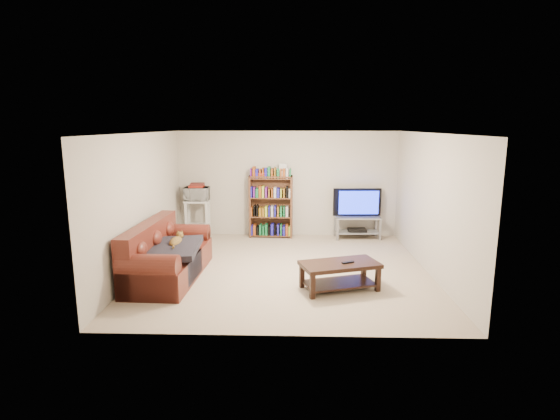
{
  "coord_description": "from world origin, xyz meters",
  "views": [
    {
      "loc": [
        0.14,
        -7.44,
        2.54
      ],
      "look_at": [
        -0.1,
        0.4,
        1.0
      ],
      "focal_mm": 28.0,
      "sensor_mm": 36.0,
      "label": 1
    }
  ],
  "objects_px": {
    "sofa": "(165,259)",
    "tv_stand": "(357,224)",
    "coffee_table": "(340,271)",
    "bookshelf": "(271,206)"
  },
  "relations": [
    {
      "from": "sofa",
      "to": "bookshelf",
      "type": "height_order",
      "value": "bookshelf"
    },
    {
      "from": "bookshelf",
      "to": "tv_stand",
      "type": "bearing_deg",
      "value": 0.08
    },
    {
      "from": "sofa",
      "to": "tv_stand",
      "type": "height_order",
      "value": "sofa"
    },
    {
      "from": "sofa",
      "to": "bookshelf",
      "type": "relative_size",
      "value": 1.58
    },
    {
      "from": "coffee_table",
      "to": "bookshelf",
      "type": "height_order",
      "value": "bookshelf"
    },
    {
      "from": "sofa",
      "to": "tv_stand",
      "type": "bearing_deg",
      "value": 38.8
    },
    {
      "from": "tv_stand",
      "to": "bookshelf",
      "type": "xyz_separation_m",
      "value": [
        -1.96,
        0.08,
        0.38
      ]
    },
    {
      "from": "bookshelf",
      "to": "coffee_table",
      "type": "bearing_deg",
      "value": -66.73
    },
    {
      "from": "sofa",
      "to": "coffee_table",
      "type": "distance_m",
      "value": 2.92
    },
    {
      "from": "coffee_table",
      "to": "tv_stand",
      "type": "relative_size",
      "value": 1.29
    }
  ]
}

